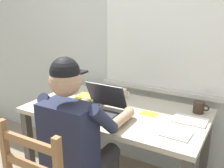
{
  "coord_description": "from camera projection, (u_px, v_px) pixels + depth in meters",
  "views": [
    {
      "loc": [
        0.91,
        -1.66,
        1.52
      ],
      "look_at": [
        -0.01,
        -0.05,
        0.95
      ],
      "focal_mm": 41.1,
      "sensor_mm": 36.0,
      "label": 1
    }
  ],
  "objects": [
    {
      "name": "computer_mouse",
      "position": [
        120.0,
        122.0,
        1.78
      ],
      "size": [
        0.06,
        0.1,
        0.03
      ],
      "primitive_type": "ellipsoid",
      "color": "black",
      "rests_on": "desk"
    },
    {
      "name": "paper_pile_back_corner",
      "position": [
        94.0,
        103.0,
        2.16
      ],
      "size": [
        0.23,
        0.23,
        0.01
      ],
      "primitive_type": "cube",
      "rotation": [
        0.0,
        0.0,
        0.19
      ],
      "color": "silver",
      "rests_on": "desk"
    },
    {
      "name": "laptop",
      "position": [
        100.0,
        107.0,
        1.94
      ],
      "size": [
        0.33,
        0.33,
        0.22
      ],
      "color": "#232328",
      "rests_on": "desk"
    },
    {
      "name": "book_stack_main",
      "position": [
        88.0,
        98.0,
        2.21
      ],
      "size": [
        0.2,
        0.16,
        0.05
      ],
      "color": "#2D5B9E",
      "rests_on": "desk"
    },
    {
      "name": "coffee_mug_white",
      "position": [
        123.0,
        94.0,
        2.27
      ],
      "size": [
        0.11,
        0.08,
        0.09
      ],
      "color": "beige",
      "rests_on": "desk"
    },
    {
      "name": "desk",
      "position": [
        116.0,
        119.0,
        2.07
      ],
      "size": [
        1.42,
        0.77,
        0.73
      ],
      "color": "#BCB29E",
      "rests_on": "ground"
    },
    {
      "name": "paper_pile_near_laptop",
      "position": [
        190.0,
        120.0,
        1.83
      ],
      "size": [
        0.24,
        0.16,
        0.01
      ],
      "primitive_type": "cube",
      "rotation": [
        0.0,
        0.0,
        0.01
      ],
      "color": "white",
      "rests_on": "desk"
    },
    {
      "name": "paper_pile_side",
      "position": [
        176.0,
        134.0,
        1.64
      ],
      "size": [
        0.19,
        0.16,
        0.01
      ],
      "primitive_type": "cube",
      "rotation": [
        0.0,
        0.0,
        -0.05
      ],
      "color": "silver",
      "rests_on": "desk"
    },
    {
      "name": "landscape_photo_print",
      "position": [
        149.0,
        114.0,
        1.95
      ],
      "size": [
        0.13,
        0.09,
        0.0
      ],
      "primitive_type": "cube",
      "rotation": [
        0.0,
        0.0,
        -0.0
      ],
      "color": "gold",
      "rests_on": "desk"
    },
    {
      "name": "coffee_mug_dark",
      "position": [
        199.0,
        107.0,
        1.96
      ],
      "size": [
        0.12,
        0.08,
        0.09
      ],
      "color": "#38281E",
      "rests_on": "desk"
    },
    {
      "name": "back_wall",
      "position": [
        142.0,
        31.0,
        2.26
      ],
      "size": [
        6.0,
        0.08,
        2.6
      ],
      "color": "beige",
      "rests_on": "ground"
    },
    {
      "name": "seated_person",
      "position": [
        79.0,
        138.0,
        1.69
      ],
      "size": [
        0.5,
        0.6,
        1.24
      ],
      "color": "#232842",
      "rests_on": "ground"
    }
  ]
}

